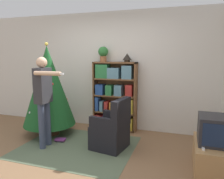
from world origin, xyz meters
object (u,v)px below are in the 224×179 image
christmas_tree (48,86)px  potted_plant (103,53)px  standing_person (44,95)px  armchair (112,131)px  television (214,130)px  bookshelf (115,97)px  table_lamp (127,57)px

christmas_tree → potted_plant: size_ratio=5.81×
christmas_tree → standing_person: bearing=-62.3°
armchair → potted_plant: potted_plant is taller
television → standing_person: size_ratio=0.30×
bookshelf → potted_plant: (-0.26, 0.00, 0.96)m
bookshelf → christmas_tree: 1.43m
armchair → table_lamp: (0.01, 0.98, 1.29)m
table_lamp → christmas_tree: bearing=-154.1°
television → potted_plant: (-2.15, 1.25, 1.08)m
standing_person → potted_plant: 1.62m
bookshelf → standing_person: 1.59m
standing_person → table_lamp: bearing=137.0°
bookshelf → standing_person: bearing=-124.6°
standing_person → potted_plant: (0.63, 1.30, 0.74)m
potted_plant → table_lamp: bearing=0.0°
armchair → christmas_tree: bearing=-90.9°
television → table_lamp: table_lamp is taller
television → christmas_tree: size_ratio=0.26×
christmas_tree → armchair: 1.65m
armchair → table_lamp: bearing=-171.3°
christmas_tree → standing_person: christmas_tree is taller
bookshelf → armchair: size_ratio=1.64×
bookshelf → potted_plant: size_ratio=4.59×
christmas_tree → potted_plant: 1.36m
armchair → television: bearing=89.9°
bookshelf → television: bookshelf is taller
potted_plant → table_lamp: 0.55m
potted_plant → table_lamp: (0.54, 0.00, -0.09)m
bookshelf → armchair: bookshelf is taller
television → potted_plant: 2.71m
television → standing_person: (-2.78, -0.05, 0.35)m
television → armchair: size_ratio=0.53×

